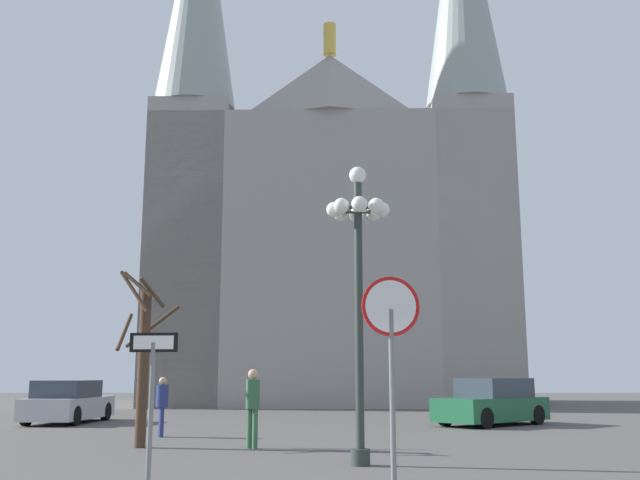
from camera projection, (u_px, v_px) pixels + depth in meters
name	position (u px, v px, depth m)	size (l,w,h in m)	color
cathedral	(328.00, 233.00, 42.10)	(19.81, 14.05, 32.60)	gray
stop_sign	(388.00, 338.00, 10.25)	(0.85, 0.19, 3.04)	slate
one_way_arrow_sign	(148.00, 389.00, 9.88)	(0.69, 0.10, 2.22)	slate
street_lamp	(355.00, 260.00, 13.81)	(1.24, 1.24, 5.69)	#2D3833
bare_tree	(139.00, 357.00, 16.70)	(1.32, 1.34, 4.06)	#473323
parked_car_near_green	(489.00, 403.00, 23.77)	(4.31, 4.04, 1.53)	#1E5B38
parked_car_far_silver	(64.00, 403.00, 24.83)	(2.01, 4.42, 1.45)	#B7B7BC
pedestrian_walking	(159.00, 401.00, 19.31)	(0.32, 0.32, 1.58)	navy
pedestrian_standing	(249.00, 400.00, 16.32)	(0.32, 0.32, 1.77)	#33663F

